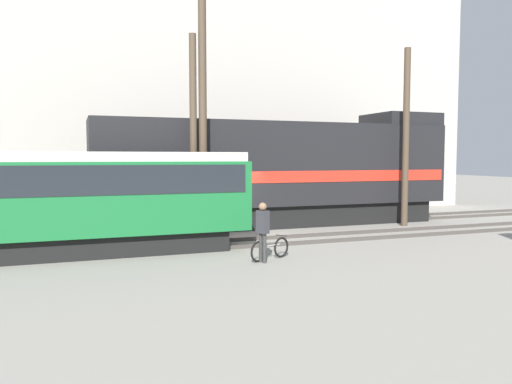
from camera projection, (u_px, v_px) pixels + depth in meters
ground_plane at (240, 236)px, 19.69m from camera, size 120.00×120.00×0.00m
track_near at (257, 242)px, 17.93m from camera, size 60.00×1.50×0.14m
track_far at (223, 226)px, 21.97m from camera, size 60.00×1.50×0.14m
building_backdrop at (183, 90)px, 29.08m from camera, size 34.95×6.00×14.09m
freight_locomotive at (280, 172)px, 22.75m from camera, size 16.30×3.04×5.26m
streetcar at (62, 197)px, 15.55m from camera, size 11.70×2.54×3.28m
bicycle at (270, 249)px, 15.12m from camera, size 1.52×0.78×0.70m
person at (263, 226)px, 14.65m from camera, size 0.35×0.42×1.78m
utility_pole_left at (193, 137)px, 19.07m from camera, size 0.27×0.27×7.78m
utility_pole_center at (203, 119)px, 19.15m from camera, size 0.31×0.31×9.16m
utility_pole_right at (406, 138)px, 22.45m from camera, size 0.29×0.29×7.99m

